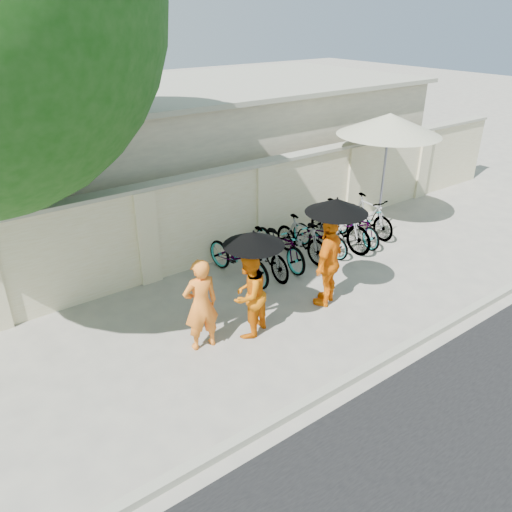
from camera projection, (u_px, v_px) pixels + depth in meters
ground at (278, 332)px, 8.95m from camera, size 80.00×80.00×0.00m
kerb at (347, 380)px, 7.70m from camera, size 40.00×0.16×0.12m
compound_wall at (225, 215)px, 11.34m from camera, size 20.00×0.30×2.00m
building_behind at (181, 148)px, 14.35m from camera, size 14.00×6.00×3.20m
monk_left at (201, 305)px, 8.21m from camera, size 0.65×0.47×1.66m
monk_center at (249, 295)px, 8.57m from camera, size 0.95×0.86×1.60m
parasol_center at (254, 239)px, 8.07m from camera, size 1.02×1.02×1.08m
monk_right at (329, 262)px, 9.47m from camera, size 1.14×0.83×1.79m
parasol_right at (337, 206)px, 8.91m from camera, size 1.15×1.15×1.17m
patio_umbrella at (389, 125)px, 11.93m from camera, size 3.02×3.02×2.99m
bike_0 at (238, 256)px, 10.55m from camera, size 0.85×1.97×1.00m
bike_1 at (266, 253)px, 10.71m from camera, size 0.56×1.70×1.01m
bike_2 at (280, 243)px, 11.16m from camera, size 0.82×1.96×1.01m
bike_3 at (302, 238)px, 11.40m from camera, size 0.56×1.68×1.00m
bike_4 at (320, 235)px, 11.72m from camera, size 0.78×1.73×0.88m
bike_5 at (340, 225)px, 11.90m from camera, size 0.64×1.94×1.15m
bike_6 at (356, 224)px, 12.25m from camera, size 0.82×1.79×0.91m
bike_7 at (368, 215)px, 12.62m from camera, size 0.56×1.73×1.03m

